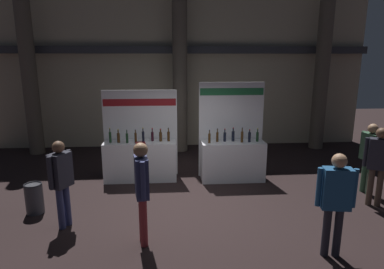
{
  "coord_description": "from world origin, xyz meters",
  "views": [
    {
      "loc": [
        -0.39,
        -6.41,
        3.09
      ],
      "look_at": [
        0.11,
        0.5,
        1.47
      ],
      "focal_mm": 31.01,
      "sensor_mm": 36.0,
      "label": 1
    }
  ],
  "objects_px": {
    "visitor_1": "(61,177)",
    "visitor_2": "(378,160)",
    "visitor_0": "(142,185)",
    "visitor_4": "(370,152)",
    "exhibitor_booth_1": "(232,156)",
    "exhibitor_booth_0": "(141,157)",
    "trash_bin": "(34,198)",
    "visitor_5": "(336,196)"
  },
  "relations": [
    {
      "from": "visitor_1",
      "to": "visitor_2",
      "type": "bearing_deg",
      "value": -59.01
    },
    {
      "from": "visitor_0",
      "to": "visitor_4",
      "type": "relative_size",
      "value": 1.08
    },
    {
      "from": "exhibitor_booth_1",
      "to": "exhibitor_booth_0",
      "type": "bearing_deg",
      "value": 175.78
    },
    {
      "from": "trash_bin",
      "to": "visitor_2",
      "type": "distance_m",
      "value": 7.09
    },
    {
      "from": "trash_bin",
      "to": "visitor_0",
      "type": "distance_m",
      "value": 2.72
    },
    {
      "from": "visitor_0",
      "to": "trash_bin",
      "type": "bearing_deg",
      "value": -129.6
    },
    {
      "from": "exhibitor_booth_1",
      "to": "visitor_4",
      "type": "height_order",
      "value": "exhibitor_booth_1"
    },
    {
      "from": "visitor_2",
      "to": "visitor_5",
      "type": "distance_m",
      "value": 2.48
    },
    {
      "from": "exhibitor_booth_1",
      "to": "visitor_0",
      "type": "distance_m",
      "value": 3.61
    },
    {
      "from": "exhibitor_booth_0",
      "to": "exhibitor_booth_1",
      "type": "relative_size",
      "value": 0.92
    },
    {
      "from": "visitor_2",
      "to": "trash_bin",
      "type": "bearing_deg",
      "value": 26.37
    },
    {
      "from": "exhibitor_booth_0",
      "to": "visitor_1",
      "type": "xyz_separation_m",
      "value": [
        -1.22,
        -2.41,
        0.39
      ]
    },
    {
      "from": "exhibitor_booth_1",
      "to": "visitor_0",
      "type": "xyz_separation_m",
      "value": [
        -2.07,
        -2.92,
        0.43
      ]
    },
    {
      "from": "visitor_5",
      "to": "visitor_1",
      "type": "bearing_deg",
      "value": -6.05
    },
    {
      "from": "exhibitor_booth_0",
      "to": "visitor_0",
      "type": "height_order",
      "value": "exhibitor_booth_0"
    },
    {
      "from": "trash_bin",
      "to": "visitor_4",
      "type": "relative_size",
      "value": 0.38
    },
    {
      "from": "exhibitor_booth_0",
      "to": "visitor_2",
      "type": "xyz_separation_m",
      "value": [
        5.06,
        -1.95,
        0.41
      ]
    },
    {
      "from": "visitor_1",
      "to": "visitor_5",
      "type": "xyz_separation_m",
      "value": [
        4.49,
        -1.26,
        0.03
      ]
    },
    {
      "from": "visitor_1",
      "to": "visitor_4",
      "type": "relative_size",
      "value": 1.0
    },
    {
      "from": "visitor_0",
      "to": "visitor_1",
      "type": "relative_size",
      "value": 1.07
    },
    {
      "from": "exhibitor_booth_0",
      "to": "visitor_2",
      "type": "relative_size",
      "value": 1.34
    },
    {
      "from": "exhibitor_booth_1",
      "to": "trash_bin",
      "type": "height_order",
      "value": "exhibitor_booth_1"
    },
    {
      "from": "exhibitor_booth_1",
      "to": "visitor_1",
      "type": "distance_m",
      "value": 4.23
    },
    {
      "from": "exhibitor_booth_1",
      "to": "visitor_5",
      "type": "bearing_deg",
      "value": -75.27
    },
    {
      "from": "visitor_1",
      "to": "visitor_0",
      "type": "bearing_deg",
      "value": -87.6
    },
    {
      "from": "visitor_0",
      "to": "exhibitor_booth_0",
      "type": "bearing_deg",
      "value": 175.29
    },
    {
      "from": "visitor_0",
      "to": "visitor_1",
      "type": "height_order",
      "value": "visitor_0"
    },
    {
      "from": "visitor_2",
      "to": "exhibitor_booth_1",
      "type": "bearing_deg",
      "value": -5.64
    },
    {
      "from": "exhibitor_booth_0",
      "to": "exhibitor_booth_1",
      "type": "bearing_deg",
      "value": -4.22
    },
    {
      "from": "visitor_4",
      "to": "visitor_5",
      "type": "height_order",
      "value": "visitor_5"
    },
    {
      "from": "exhibitor_booth_0",
      "to": "visitor_4",
      "type": "distance_m",
      "value": 5.46
    },
    {
      "from": "visitor_1",
      "to": "visitor_4",
      "type": "bearing_deg",
      "value": -53.5
    },
    {
      "from": "exhibitor_booth_0",
      "to": "visitor_4",
      "type": "relative_size",
      "value": 1.39
    },
    {
      "from": "visitor_2",
      "to": "visitor_4",
      "type": "xyz_separation_m",
      "value": [
        0.23,
        0.65,
        -0.03
      ]
    },
    {
      "from": "exhibitor_booth_0",
      "to": "visitor_2",
      "type": "bearing_deg",
      "value": -21.13
    },
    {
      "from": "exhibitor_booth_1",
      "to": "visitor_4",
      "type": "xyz_separation_m",
      "value": [
        2.94,
        -1.13,
        0.36
      ]
    },
    {
      "from": "visitor_1",
      "to": "visitor_2",
      "type": "distance_m",
      "value": 6.3
    },
    {
      "from": "visitor_2",
      "to": "exhibitor_booth_0",
      "type": "bearing_deg",
      "value": 6.55
    },
    {
      "from": "visitor_0",
      "to": "visitor_2",
      "type": "height_order",
      "value": "visitor_0"
    },
    {
      "from": "exhibitor_booth_1",
      "to": "visitor_5",
      "type": "relative_size",
      "value": 1.46
    },
    {
      "from": "exhibitor_booth_0",
      "to": "visitor_4",
      "type": "height_order",
      "value": "exhibitor_booth_0"
    },
    {
      "from": "visitor_4",
      "to": "visitor_1",
      "type": "bearing_deg",
      "value": 90.17
    }
  ]
}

